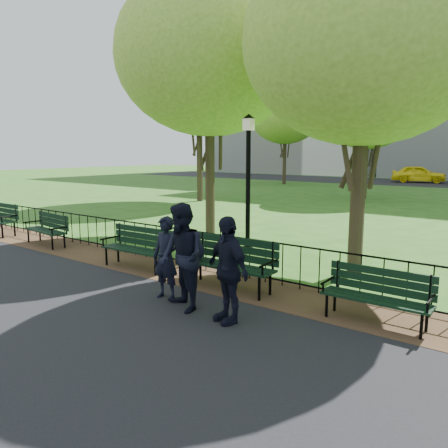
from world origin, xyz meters
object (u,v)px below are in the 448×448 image
Objects in this scene: person_left at (166,258)px; taxi at (419,174)px; park_bench_left_b at (49,226)px; person_right at (227,270)px; tree_near_e at (366,40)px; person_mid at (182,257)px; tree_near_w at (209,55)px; lamppost at (248,179)px; park_bench_right_a at (378,290)px; tree_far_c at (368,109)px; tree_far_w at (286,112)px; park_bench_main at (219,255)px; park_bench_left_a at (139,243)px; tree_mid_w at (199,78)px.

person_left is 0.35× the size of taxi.
person_right is (7.63, -1.55, 0.30)m from park_bench_left_b.
tree_near_e is 5.97m from person_mid.
tree_near_w is at bearing 117.01° from person_left.
tree_near_e is (3.02, -0.16, 3.01)m from lamppost.
lamppost reaches higher than park_bench_right_a.
tree_far_w is (-9.45, 7.53, 0.84)m from tree_far_c.
taxi is at bearing 100.90° from tree_near_e.
park_bench_main is at bearing 151.77° from person_right.
tree_far_c is at bearing 94.70° from person_left.
tree_near_e is at bearing 30.12° from park_bench_left_a.
park_bench_left_a reaches higher than park_bench_right_a.
person_mid is (13.18, -27.08, -4.93)m from tree_far_w.
tree_far_w reaches higher than park_bench_main.
taxi is at bearing 44.47° from tree_far_w.
person_mid reaches higher than park_bench_left_a.
person_left is at bearing -77.67° from lamppost.
tree_far_w reaches higher than tree_near_e.
taxi is (6.10, 22.42, -5.80)m from tree_mid_w.
park_bench_right_a is 9.49m from tree_near_w.
tree_far_c reaches higher than person_right.
tree_far_c is 16.57m from taxi.
park_bench_left_a is 18.68m from tree_far_c.
person_mid is 1.08× the size of person_right.
tree_near_w reaches higher than taxi.
lamppost is at bearing -62.93° from tree_far_w.
tree_far_w is (-11.66, 22.82, 3.87)m from lamppost.
tree_near_e is (-1.36, 2.66, 4.46)m from park_bench_right_a.
park_bench_right_a is 0.18× the size of tree_mid_w.
park_bench_left_a is at bearing -86.70° from tree_far_c.
tree_mid_w is at bearing 114.73° from park_bench_left_b.
person_left is (-0.37, -1.12, 0.11)m from park_bench_main.
park_bench_main is 1.06× the size of park_bench_left_a.
tree_mid_w is (-7.97, 11.69, 5.97)m from park_bench_left_a.
park_bench_left_b is 34.02m from taxi.
tree_far_w reaches higher than person_left.
person_mid is at bearing -55.20° from tree_near_w.
park_bench_right_a is at bearing -62.97° from tree_near_e.
person_right is at bearing -98.04° from tree_near_e.
tree_near_w is at bearing -47.97° from tree_mid_w.
tree_near_e is 32.30m from taxi.
tree_mid_w reaches higher than person_right.
person_right is (-1.93, -1.39, 0.32)m from park_bench_right_a.
tree_near_e is at bearing 116.77° from park_bench_right_a.
taxi is at bearing 91.95° from person_left.
park_bench_right_a is 0.21× the size of tree_near_w.
park_bench_left_a is 0.26× the size of tree_far_c.
taxi is at bearing 95.54° from lamppost.
tree_far_c reaches higher than park_bench_right_a.
park_bench_left_b reaches higher than park_bench_right_a.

